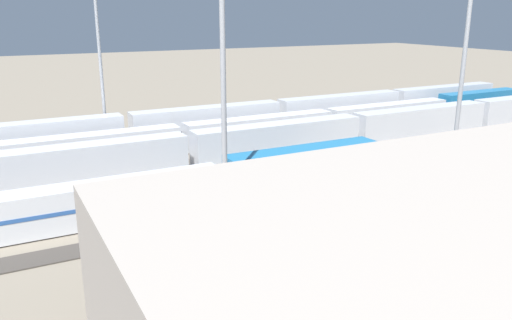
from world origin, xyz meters
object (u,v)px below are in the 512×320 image
at_px(train_on_track_0, 208,123).
at_px(light_mast_3, 222,26).
at_px(train_on_track_5, 74,206).
at_px(maintenance_shed, 511,270).
at_px(train_on_track_1, 247,131).
at_px(train_on_track_3, 279,142).
at_px(light_mast_0, 96,14).

distance_m(train_on_track_0, light_mast_3, 37.49).
relative_size(train_on_track_5, maintenance_shed, 1.61).
distance_m(train_on_track_5, train_on_track_1, 33.61).
height_order(train_on_track_5, maintenance_shed, maintenance_shed).
bearing_deg(train_on_track_3, light_mast_3, 48.84).
bearing_deg(light_mast_0, light_mast_3, 94.63).
xyz_separation_m(train_on_track_5, train_on_track_1, (-27.02, -20.00, -0.06)).
bearing_deg(light_mast_3, train_on_track_0, -109.70).
height_order(train_on_track_0, light_mast_0, light_mast_0).
bearing_deg(train_on_track_1, train_on_track_5, 36.51).
relative_size(train_on_track_5, light_mast_3, 2.41).
height_order(train_on_track_5, light_mast_3, light_mast_3).
distance_m(train_on_track_1, maintenance_shed, 50.09).
relative_size(train_on_track_5, light_mast_0, 2.29).
relative_size(train_on_track_0, maintenance_shed, 2.90).
distance_m(train_on_track_3, train_on_track_1, 10.03).
height_order(light_mast_0, light_mast_3, light_mast_0).
xyz_separation_m(train_on_track_3, light_mast_0, (18.03, -17.54, 15.71)).
xyz_separation_m(train_on_track_5, light_mast_0, (-8.49, -27.54, 16.21)).
distance_m(train_on_track_5, train_on_track_0, 33.91).
bearing_deg(light_mast_0, train_on_track_1, 157.85).
relative_size(train_on_track_3, train_on_track_1, 1.04).
relative_size(train_on_track_0, light_mast_0, 4.13).
bearing_deg(maintenance_shed, light_mast_0, -80.08).
xyz_separation_m(light_mast_0, light_mast_3, (-2.83, 34.92, -0.79)).
xyz_separation_m(train_on_track_0, light_mast_0, (14.42, -2.54, 15.72)).
relative_size(train_on_track_0, light_mast_3, 4.34).
relative_size(light_mast_0, maintenance_shed, 0.70).
distance_m(train_on_track_1, light_mast_0, 25.79).
bearing_deg(train_on_track_0, light_mast_3, 70.30).
xyz_separation_m(light_mast_3, maintenance_shed, (-7.10, 21.87, -12.37)).
height_order(train_on_track_5, train_on_track_0, train_on_track_0).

